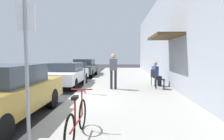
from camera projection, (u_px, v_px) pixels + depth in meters
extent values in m
plane|color=#2D2D30|center=(70.00, 100.00, 7.47)|extent=(60.00, 60.00, 0.00)
cube|color=#9E9B93|center=(126.00, 90.00, 9.36)|extent=(4.50, 32.00, 0.12)
cube|color=#999EA8|center=(178.00, 33.00, 9.04)|extent=(0.30, 32.00, 5.61)
cube|color=#4C381E|center=(164.00, 37.00, 8.82)|extent=(1.10, 2.80, 0.12)
cube|color=#A58433|center=(3.00, 97.00, 5.01)|extent=(1.80, 4.40, 0.65)
cube|color=#333D47|center=(6.00, 74.00, 5.12)|extent=(1.48, 2.11, 0.52)
cylinder|color=black|center=(52.00, 98.00, 6.36)|extent=(0.22, 0.64, 0.64)
cylinder|color=black|center=(5.00, 98.00, 6.43)|extent=(0.22, 0.64, 0.64)
cylinder|color=black|center=(0.00, 130.00, 3.64)|extent=(0.22, 0.64, 0.64)
cube|color=silver|center=(66.00, 76.00, 10.80)|extent=(1.80, 4.40, 0.56)
cube|color=#333D47|center=(67.00, 67.00, 10.91)|extent=(1.48, 2.11, 0.46)
cylinder|color=black|center=(85.00, 78.00, 12.14)|extent=(0.22, 0.64, 0.64)
cylinder|color=black|center=(60.00, 78.00, 12.21)|extent=(0.22, 0.64, 0.64)
cylinder|color=black|center=(74.00, 84.00, 9.42)|extent=(0.22, 0.64, 0.64)
cylinder|color=black|center=(43.00, 84.00, 9.49)|extent=(0.22, 0.64, 0.64)
cube|color=#47514C|center=(84.00, 69.00, 16.19)|extent=(1.80, 4.40, 0.61)
cube|color=#333D47|center=(85.00, 62.00, 16.30)|extent=(1.48, 2.11, 0.50)
cylinder|color=black|center=(96.00, 71.00, 17.54)|extent=(0.22, 0.64, 0.64)
cylinder|color=black|center=(79.00, 71.00, 17.61)|extent=(0.22, 0.64, 0.64)
cylinder|color=black|center=(91.00, 74.00, 14.82)|extent=(0.22, 0.64, 0.64)
cylinder|color=black|center=(71.00, 74.00, 14.89)|extent=(0.22, 0.64, 0.64)
cylinder|color=slate|center=(85.00, 81.00, 8.11)|extent=(0.07, 0.07, 1.10)
cube|color=#383D42|center=(84.00, 65.00, 8.06)|extent=(0.12, 0.10, 0.22)
cylinder|color=gray|center=(27.00, 74.00, 3.22)|extent=(0.06, 0.06, 2.60)
cube|color=white|center=(26.00, 17.00, 3.17)|extent=(0.32, 0.02, 0.44)
torus|color=black|center=(83.00, 114.00, 4.21)|extent=(0.04, 0.66, 0.66)
torus|color=black|center=(70.00, 134.00, 3.17)|extent=(0.04, 0.66, 0.66)
cylinder|color=maroon|center=(77.00, 123.00, 3.69)|extent=(0.04, 1.05, 0.04)
cylinder|color=maroon|center=(75.00, 112.00, 3.52)|extent=(0.04, 0.04, 0.50)
cube|color=black|center=(75.00, 98.00, 3.50)|extent=(0.10, 0.20, 0.06)
cylinder|color=maroon|center=(82.00, 102.00, 4.14)|extent=(0.03, 0.03, 0.56)
cylinder|color=maroon|center=(82.00, 89.00, 4.12)|extent=(0.46, 0.03, 0.03)
cylinder|color=black|center=(163.00, 84.00, 9.44)|extent=(0.04, 0.04, 0.45)
cylinder|color=black|center=(164.00, 85.00, 9.06)|extent=(0.04, 0.04, 0.45)
cylinder|color=black|center=(155.00, 84.00, 9.49)|extent=(0.04, 0.04, 0.45)
cylinder|color=black|center=(156.00, 85.00, 9.11)|extent=(0.04, 0.04, 0.45)
cube|color=black|center=(160.00, 79.00, 9.26)|extent=(0.47, 0.47, 0.03)
cube|color=black|center=(156.00, 75.00, 9.27)|extent=(0.07, 0.44, 0.40)
cylinder|color=black|center=(158.00, 81.00, 10.46)|extent=(0.04, 0.04, 0.45)
cylinder|color=black|center=(161.00, 82.00, 10.09)|extent=(0.04, 0.04, 0.45)
cylinder|color=black|center=(151.00, 81.00, 10.35)|extent=(0.04, 0.04, 0.45)
cylinder|color=black|center=(155.00, 82.00, 9.98)|extent=(0.04, 0.04, 0.45)
cube|color=black|center=(156.00, 77.00, 10.20)|extent=(0.56, 0.56, 0.03)
cube|color=black|center=(153.00, 73.00, 10.13)|extent=(0.17, 0.43, 0.40)
cylinder|color=#232838|center=(158.00, 81.00, 10.37)|extent=(0.11, 0.11, 0.47)
cylinder|color=#232838|center=(156.00, 77.00, 10.31)|extent=(0.39, 0.25, 0.14)
cylinder|color=#232838|center=(160.00, 82.00, 10.18)|extent=(0.11, 0.11, 0.47)
cylinder|color=#232838|center=(158.00, 77.00, 10.12)|extent=(0.39, 0.25, 0.14)
cube|color=#334C99|center=(155.00, 71.00, 10.16)|extent=(0.33, 0.41, 0.56)
sphere|color=tan|center=(155.00, 64.00, 10.12)|extent=(0.22, 0.22, 0.22)
cylinder|color=#232838|center=(111.00, 80.00, 9.25)|extent=(0.12, 0.12, 0.90)
cylinder|color=#232838|center=(115.00, 80.00, 9.24)|extent=(0.12, 0.12, 0.90)
cube|color=#595960|center=(113.00, 65.00, 9.19)|extent=(0.36, 0.22, 0.56)
sphere|color=tan|center=(113.00, 56.00, 9.15)|extent=(0.22, 0.22, 0.22)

